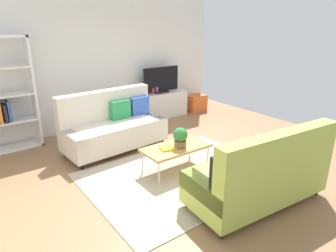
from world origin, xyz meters
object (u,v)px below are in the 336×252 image
object	(u,v)px
couch_beige	(114,126)
vase_1	(145,91)
potted_plant	(180,137)
vase_0	(140,92)
bottle_1	(157,90)
tv	(161,80)
bookshelf	(1,100)
coffee_table	(176,148)
table_book_0	(168,148)
couch_green	(260,174)
tv_console	(161,105)
bottle_0	(153,91)
storage_trunk	(196,103)

from	to	relation	value
couch_beige	vase_1	bearing A→B (deg)	-145.07
potted_plant	vase_0	xyz separation A→B (m)	(0.88, 2.65, 0.14)
vase_0	bottle_1	distance (m)	0.44
tv	bookshelf	xyz separation A→B (m)	(-3.54, 0.04, 0.03)
coffee_table	bookshelf	xyz separation A→B (m)	(-2.05, 2.56, 0.59)
tv	potted_plant	bearing A→B (deg)	-119.50
tv	table_book_0	size ratio (longest dim) A/B	4.17
couch_green	vase_1	bearing A→B (deg)	84.55
couch_beige	bottle_1	distance (m)	2.06
couch_beige	vase_0	bearing A→B (deg)	-142.12
couch_green	potted_plant	bearing A→B (deg)	105.75
bookshelf	potted_plant	distance (m)	3.37
couch_beige	tv_console	size ratio (longest dim) A/B	1.39
bottle_1	couch_beige	bearing A→B (deg)	-148.31
couch_beige	vase_0	size ratio (longest dim) A/B	10.95
bottle_0	table_book_0	bearing A→B (deg)	-119.31
potted_plant	bottle_1	world-z (taller)	bottle_1
couch_beige	tv_console	world-z (taller)	couch_beige
potted_plant	vase_1	distance (m)	2.84
tv	potted_plant	world-z (taller)	tv
bookshelf	potted_plant	xyz separation A→B (m)	(2.08, -2.62, -0.39)
couch_beige	vase_1	distance (m)	1.88
storage_trunk	bottle_0	size ratio (longest dim) A/B	3.41
table_book_0	tv	bearing A→B (deg)	56.70
couch_green	bookshelf	xyz separation A→B (m)	(-2.33, 3.97, 0.54)
tv_console	vase_0	world-z (taller)	vase_0
tv_console	tv	world-z (taller)	tv
couch_green	storage_trunk	world-z (taller)	couch_green
couch_green	tv_console	xyz separation A→B (m)	(1.21, 3.95, -0.12)
coffee_table	storage_trunk	distance (m)	3.56
vase_0	bottle_0	size ratio (longest dim) A/B	1.17
coffee_table	vase_1	bearing A→B (deg)	67.75
tv_console	potted_plant	xyz separation A→B (m)	(-1.46, -2.60, 0.27)
tv_console	bottle_1	bearing A→B (deg)	-164.52
couch_beige	storage_trunk	bearing A→B (deg)	-165.13
vase_0	bottle_0	world-z (taller)	vase_0
coffee_table	table_book_0	distance (m)	0.17
storage_trunk	vase_1	world-z (taller)	vase_1
couch_green	table_book_0	xyz separation A→B (m)	(-0.44, 1.41, -0.01)
couch_beige	storage_trunk	xyz separation A→B (m)	(2.98, 1.01, -0.23)
tv_console	storage_trunk	size ratio (longest dim) A/B	2.69
vase_0	bookshelf	bearing A→B (deg)	-179.42
bottle_1	tv	bearing A→B (deg)	7.89
couch_beige	tv	world-z (taller)	tv
bottle_0	couch_green	bearing A→B (deg)	-103.82
potted_plant	vase_1	xyz separation A→B (m)	(1.02, 2.65, 0.15)
bookshelf	bottle_1	size ratio (longest dim) A/B	12.45
bookshelf	table_book_0	size ratio (longest dim) A/B	8.75
couch_green	bottle_1	size ratio (longest dim) A/B	11.69
tv_console	bottle_0	bearing A→B (deg)	-170.98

